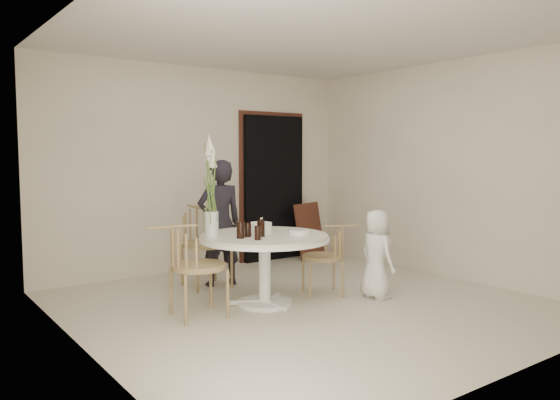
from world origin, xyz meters
TOP-DOWN VIEW (x-y plane):
  - ground at (0.00, 0.00)m, footprint 4.50×4.50m
  - room_shell at (0.00, 0.00)m, footprint 4.50×4.50m
  - doorway at (1.15, 2.19)m, footprint 1.00×0.10m
  - door_trim at (1.15, 2.23)m, footprint 1.12×0.03m
  - table at (-0.35, 0.25)m, footprint 1.33×1.33m
  - picture_frame at (1.64, 1.95)m, footprint 0.65×0.38m
  - chair_far at (-0.46, 1.40)m, footprint 0.54×0.58m
  - chair_right at (0.50, 0.16)m, footprint 0.57×0.56m
  - chair_left at (-1.22, 0.30)m, footprint 0.58×0.54m
  - girl at (-0.29, 1.27)m, footprint 0.58×0.43m
  - boy at (0.77, -0.24)m, footprint 0.36×0.50m
  - birthday_cake at (-0.33, 0.36)m, footprint 0.23×0.23m
  - cola_tumbler_a at (-0.45, 0.18)m, footprint 0.09×0.09m
  - cola_tumbler_b at (-0.60, 0.01)m, footprint 0.07×0.07m
  - cola_tumbler_c at (-0.68, 0.19)m, footprint 0.09×0.09m
  - cola_tumbler_d at (-0.57, 0.23)m, footprint 0.08×0.08m
  - plate_stack at (-0.08, 0.02)m, footprint 0.26×0.26m
  - flower_vase at (-0.88, 0.41)m, footprint 0.14×0.14m

SIDE VIEW (x-z plane):
  - ground at x=0.00m, z-range 0.00..0.00m
  - picture_frame at x=1.64m, z-range 0.00..0.82m
  - boy at x=0.77m, z-range 0.00..0.96m
  - chair_right at x=0.50m, z-range 0.11..0.89m
  - chair_left at x=-1.22m, z-range 0.13..1.03m
  - chair_far at x=-0.46m, z-range 0.14..1.07m
  - table at x=-0.35m, z-range 0.25..0.98m
  - girl at x=-0.29m, z-range 0.00..1.48m
  - plate_stack at x=-0.08m, z-range 0.73..0.78m
  - birthday_cake at x=-0.33m, z-range 0.71..0.87m
  - cola_tumbler_b at x=-0.60m, z-range 0.73..0.86m
  - cola_tumbler_d at x=-0.57m, z-range 0.73..0.87m
  - cola_tumbler_c at x=-0.68m, z-range 0.73..0.90m
  - cola_tumbler_a at x=-0.45m, z-range 0.73..0.90m
  - doorway at x=1.15m, z-range 0.00..2.10m
  - door_trim at x=1.15m, z-range 0.00..2.22m
  - flower_vase at x=-0.88m, z-range 0.67..1.69m
  - room_shell at x=0.00m, z-range -0.63..3.87m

